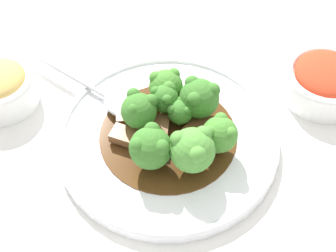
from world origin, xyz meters
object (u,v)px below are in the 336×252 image
side_bowl_kimchi (325,80)px  broccoli_floret_5 (140,108)px  broccoli_floret_1 (180,111)px  beef_strip_1 (130,137)px  main_plate (168,137)px  broccoli_floret_6 (165,98)px  broccoli_floret_3 (192,150)px  beef_strip_2 (126,110)px  broccoli_floret_2 (199,98)px  broccoli_floret_7 (220,134)px  beef_strip_3 (192,139)px  serving_spoon (113,99)px  beef_strip_0 (157,132)px  broccoli_floret_4 (151,147)px  broccoli_floret_0 (166,86)px

side_bowl_kimchi → broccoli_floret_5: bearing=32.0°
broccoli_floret_1 → broccoli_floret_5: broccoli_floret_5 is taller
beef_strip_1 → broccoli_floret_1: size_ratio=1.33×
main_plate → broccoli_floret_1: (-0.01, -0.02, 0.03)m
broccoli_floret_1 → broccoli_floret_6: 0.03m
beef_strip_1 → broccoli_floret_6: (-0.03, -0.06, 0.02)m
side_bowl_kimchi → beef_strip_1: bearing=36.4°
broccoli_floret_3 → broccoli_floret_5: bearing=-30.1°
beef_strip_1 → broccoli_floret_3: size_ratio=0.82×
beef_strip_2 → broccoli_floret_2: size_ratio=0.91×
main_plate → broccoli_floret_7: broccoli_floret_7 is taller
side_bowl_kimchi → beef_strip_3: bearing=43.9°
serving_spoon → beef_strip_0: bearing=152.4°
beef_strip_3 → broccoli_floret_1: broccoli_floret_1 is taller
beef_strip_2 → beef_strip_1: bearing=115.7°
beef_strip_3 → beef_strip_0: bearing=5.2°
beef_strip_3 → side_bowl_kimchi: side_bowl_kimchi is taller
broccoli_floret_7 → serving_spoon: (0.15, -0.04, -0.02)m
beef_strip_2 → beef_strip_3: size_ratio=0.76×
broccoli_floret_4 → broccoli_floret_2: bearing=-111.3°
beef_strip_2 → beef_strip_0: bearing=153.6°
main_plate → broccoli_floret_2: 0.07m
broccoli_floret_5 → broccoli_floret_6: 0.04m
broccoli_floret_4 → broccoli_floret_5: bearing=-60.3°
broccoli_floret_0 → side_bowl_kimchi: bearing=-156.4°
broccoli_floret_3 → broccoli_floret_2: bearing=-81.6°
broccoli_floret_1 → broccoli_floret_5: 0.05m
broccoli_floret_2 → broccoli_floret_5: (0.07, 0.04, 0.00)m
broccoli_floret_2 → broccoli_floret_7: bearing=127.4°
broccoli_floret_0 → broccoli_floret_3: bearing=122.1°
broccoli_floret_4 → side_bowl_kimchi: 0.28m
broccoli_floret_7 → broccoli_floret_6: bearing=-25.4°
beef_strip_0 → broccoli_floret_3: (-0.05, 0.03, 0.03)m
broccoli_floret_6 → side_bowl_kimchi: (-0.20, -0.11, -0.02)m
broccoli_floret_6 → broccoli_floret_7: (-0.08, 0.04, 0.00)m
main_plate → broccoli_floret_4: broccoli_floret_4 is taller
beef_strip_1 → broccoli_floret_0: broccoli_floret_0 is taller
broccoli_floret_5 → side_bowl_kimchi: (-0.23, -0.14, -0.03)m
broccoli_floret_0 → broccoli_floret_6: (-0.00, 0.02, 0.00)m
broccoli_floret_3 → broccoli_floret_0: bearing=-57.9°
main_plate → broccoli_floret_0: broccoli_floret_0 is taller
broccoli_floret_1 → broccoli_floret_3: size_ratio=0.61×
broccoli_floret_2 → broccoli_floret_3: (-0.01, 0.08, 0.00)m
beef_strip_2 → broccoli_floret_4: bearing=130.0°
beef_strip_2 → broccoli_floret_2: broccoli_floret_2 is taller
beef_strip_2 → serving_spoon: size_ratio=0.23×
beef_strip_2 → broccoli_floret_0: 0.06m
main_plate → broccoli_floret_7: size_ratio=5.56×
broccoli_floret_0 → broccoli_floret_2: broccoli_floret_2 is taller
beef_strip_0 → broccoli_floret_0: bearing=-84.2°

